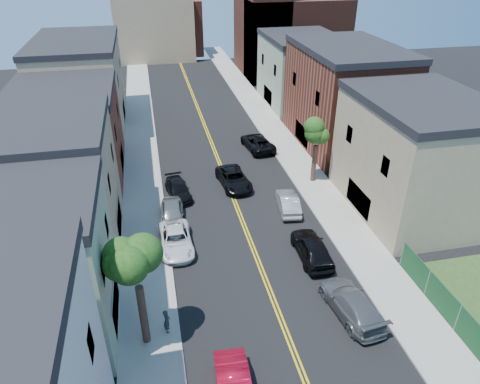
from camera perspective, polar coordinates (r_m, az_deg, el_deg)
sidewalk_left at (r=48.12m, az=-12.93°, el=5.13°), size 3.20×100.00×0.15m
sidewalk_right at (r=50.17m, az=5.44°, el=6.83°), size 3.20×100.00×0.15m
curb_left at (r=48.09m, az=-10.85°, el=5.35°), size 0.30×100.00×0.15m
curb_right at (r=49.70m, az=3.49°, el=6.68°), size 0.30×100.00×0.15m
bldg_left_palegrn at (r=26.34m, az=-26.64°, el=-9.81°), size 9.00×8.00×8.50m
bldg_left_tan_near at (r=33.54m, az=-23.79°, el=0.23°), size 9.00×10.00×9.00m
bldg_left_brick at (r=43.55m, az=-21.49°, el=6.72°), size 9.00×12.00×8.00m
bldg_left_tan_far at (r=56.45m, az=-19.97°, el=12.90°), size 9.00×16.00×9.50m
bldg_right_tan at (r=37.75m, az=21.90°, el=3.95°), size 9.00×12.00×9.00m
bldg_right_brick at (r=48.86m, az=13.42°, el=11.68°), size 9.00×14.00×10.00m
bldg_right_palegrn at (r=61.47m, az=7.90°, el=15.19°), size 9.00×12.00×8.50m
church at (r=75.54m, az=5.89°, el=20.40°), size 16.20×14.20×22.60m
backdrop_left at (r=87.01m, az=-11.14°, el=20.47°), size 14.00×8.00×12.00m
backdrop_center at (r=91.31m, az=-8.53°, el=20.48°), size 10.00×8.00×10.00m
fence_right at (r=27.92m, az=28.33°, el=-16.49°), size 0.04×15.00×1.90m
tree_left_mid at (r=22.27m, az=-13.70°, el=-7.23°), size 5.20×5.20×9.29m
tree_right_far at (r=39.35m, az=10.13°, el=8.76°), size 4.40×4.40×8.03m
white_pickup at (r=32.49m, az=-8.33°, el=-6.23°), size 2.36×5.01×1.39m
grey_car_left at (r=35.30m, az=-8.82°, el=-2.85°), size 2.05×4.68×1.57m
black_car_left at (r=38.87m, az=-8.08°, el=0.30°), size 2.35×4.68×1.30m
grey_car_right at (r=27.95m, az=14.34°, el=-13.91°), size 2.78×5.56×1.55m
black_car_right at (r=31.58m, az=9.37°, el=-7.20°), size 2.10×5.00×1.69m
silver_car_right at (r=36.74m, az=6.29°, el=-1.34°), size 2.08×4.54×1.44m
dark_car_right_far at (r=47.54m, az=2.29°, el=6.48°), size 3.19×5.70×1.51m
black_suv_lane at (r=40.11m, az=-0.81°, el=1.74°), size 2.90×5.42×1.45m
pedestrian_left at (r=26.28m, az=-9.53°, el=-16.24°), size 0.39×0.58×1.58m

